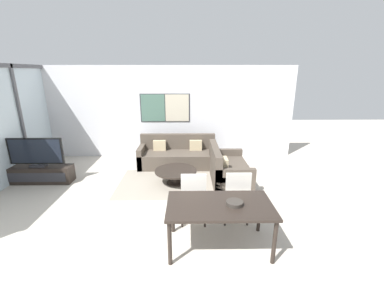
# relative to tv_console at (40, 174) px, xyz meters

# --- Properties ---
(ground_plane) EXTENTS (24.00, 24.00, 0.00)m
(ground_plane) POSITION_rel_tv_console_xyz_m (2.88, -3.51, -0.20)
(ground_plane) COLOR beige
(wall_back) EXTENTS (8.09, 0.09, 2.80)m
(wall_back) POSITION_rel_tv_console_xyz_m (2.88, 2.07, 1.20)
(wall_back) COLOR silver
(wall_back) RESTS_ON ground_plane
(area_rug) EXTENTS (2.78, 1.78, 0.01)m
(area_rug) POSITION_rel_tv_console_xyz_m (3.34, -0.13, -0.20)
(area_rug) COLOR gray
(area_rug) RESTS_ON ground_plane
(tv_console) EXTENTS (1.55, 0.42, 0.41)m
(tv_console) POSITION_rel_tv_console_xyz_m (0.00, 0.00, 0.00)
(tv_console) COLOR black
(tv_console) RESTS_ON ground_plane
(television) EXTENTS (1.30, 0.20, 0.71)m
(television) POSITION_rel_tv_console_xyz_m (0.00, 0.00, 0.56)
(television) COLOR #2D2D33
(television) RESTS_ON tv_console
(sofa_main) EXTENTS (2.19, 0.89, 0.87)m
(sofa_main) POSITION_rel_tv_console_xyz_m (3.34, 1.17, 0.08)
(sofa_main) COLOR #51473D
(sofa_main) RESTS_ON ground_plane
(sofa_side) EXTENTS (0.89, 1.63, 0.87)m
(sofa_side) POSITION_rel_tv_console_xyz_m (4.59, 0.01, 0.07)
(sofa_side) COLOR #51473D
(sofa_side) RESTS_ON ground_plane
(coffee_table) EXTENTS (1.01, 1.01, 0.35)m
(coffee_table) POSITION_rel_tv_console_xyz_m (3.34, -0.13, 0.06)
(coffee_table) COLOR black
(coffee_table) RESTS_ON ground_plane
(dining_table) EXTENTS (1.58, 0.91, 0.73)m
(dining_table) POSITION_rel_tv_console_xyz_m (4.11, -2.52, 0.45)
(dining_table) COLOR black
(dining_table) RESTS_ON ground_plane
(dining_chair_left) EXTENTS (0.46, 0.46, 1.00)m
(dining_chair_left) POSITION_rel_tv_console_xyz_m (3.74, -1.89, 0.33)
(dining_chair_left) COLOR beige
(dining_chair_left) RESTS_ON ground_plane
(dining_chair_centre) EXTENTS (0.46, 0.46, 1.00)m
(dining_chair_centre) POSITION_rel_tv_console_xyz_m (4.49, -1.85, 0.33)
(dining_chair_centre) COLOR beige
(dining_chair_centre) RESTS_ON ground_plane
(fruit_bowl) EXTENTS (0.25, 0.25, 0.06)m
(fruit_bowl) POSITION_rel_tv_console_xyz_m (4.33, -2.54, 0.56)
(fruit_bowl) COLOR #332D28
(fruit_bowl) RESTS_ON dining_table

